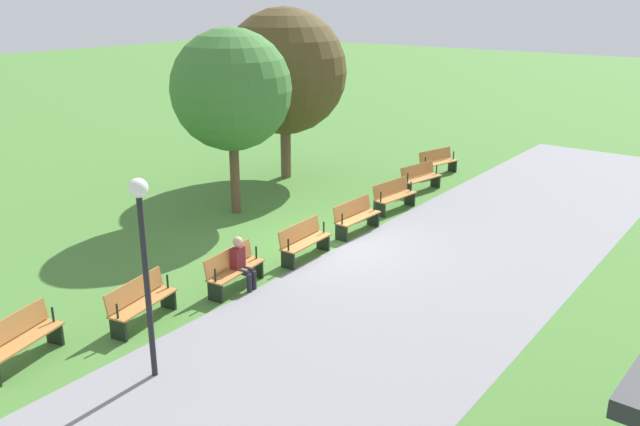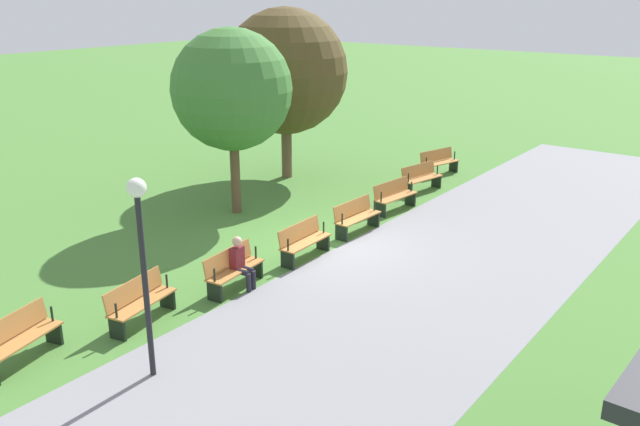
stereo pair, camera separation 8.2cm
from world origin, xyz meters
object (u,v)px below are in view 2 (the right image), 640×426
(bench_6, at_px, (140,301))
(person_seated, at_px, (241,261))
(bench_7, at_px, (18,338))
(tree_0, at_px, (285,72))
(bench_3, at_px, (356,216))
(bench_5, at_px, (233,269))
(bench_4, at_px, (304,241))
(lamp_post, at_px, (141,239))
(tree_1, at_px, (232,90))
(bench_1, at_px, (421,178))
(bench_2, at_px, (394,196))
(bench_0, at_px, (439,162))

(bench_6, relative_size, person_seated, 1.39)
(bench_7, relative_size, tree_0, 0.29)
(bench_3, relative_size, bench_5, 0.98)
(bench_5, distance_m, bench_7, 4.61)
(bench_6, relative_size, tree_0, 0.29)
(tree_0, bearing_deg, bench_4, 42.68)
(lamp_post, bearing_deg, tree_0, -150.65)
(bench_6, height_order, lamp_post, lamp_post)
(bench_3, bearing_deg, tree_1, -78.23)
(bench_3, bearing_deg, bench_1, -171.44)
(bench_2, bearing_deg, bench_6, 4.30)
(bench_0, relative_size, bench_7, 1.00)
(bench_1, height_order, bench_4, same)
(bench_0, height_order, bench_2, same)
(bench_4, xyz_separation_m, tree_1, (-1.65, -3.86, 3.17))
(bench_0, relative_size, tree_1, 0.31)
(bench_2, height_order, bench_6, same)
(person_seated, bearing_deg, bench_6, -17.59)
(bench_7, bearing_deg, bench_1, 162.84)
(bench_6, xyz_separation_m, lamp_post, (1.11, 1.69, 2.02))
(bench_6, bearing_deg, bench_2, 167.13)
(bench_6, bearing_deg, bench_1, 169.27)
(bench_1, xyz_separation_m, tree_1, (5.23, -3.34, 3.17))
(bench_0, height_order, person_seated, person_seated)
(bench_0, bearing_deg, bench_7, 15.02)
(bench_6, xyz_separation_m, tree_0, (-10.21, -4.68, 3.23))
(bench_5, bearing_deg, bench_7, -17.12)
(person_seated, bearing_deg, bench_4, 172.44)
(bench_6, distance_m, tree_0, 11.68)
(bench_7, xyz_separation_m, tree_0, (-12.46, -4.17, 3.23))
(bench_3, bearing_deg, tree_0, -120.48)
(bench_2, xyz_separation_m, person_seated, (6.79, 0.13, 0.17))
(bench_0, relative_size, bench_1, 1.00)
(bench_3, height_order, bench_4, same)
(bench_5, xyz_separation_m, bench_7, (4.53, -0.85, 0.00))
(tree_0, bearing_deg, bench_5, 32.34)
(bench_5, height_order, tree_1, tree_1)
(bench_6, height_order, tree_0, tree_0)
(bench_1, relative_size, bench_2, 1.01)
(bench_2, bearing_deg, person_seated, 7.53)
(bench_2, height_order, tree_1, tree_1)
(bench_4, xyz_separation_m, lamp_post, (5.69, 1.17, 2.02))
(bench_7, relative_size, tree_1, 0.31)
(bench_6, bearing_deg, bench_7, -23.55)
(bench_1, bearing_deg, lamp_post, 18.38)
(bench_3, distance_m, lamp_post, 8.33)
(bench_2, relative_size, person_seated, 1.37)
(person_seated, bearing_deg, bench_3, 173.02)
(bench_4, bearing_deg, tree_1, -115.34)
(tree_1, bearing_deg, bench_7, 18.46)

